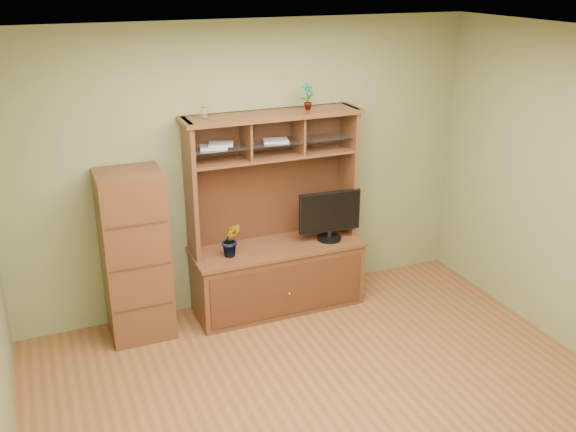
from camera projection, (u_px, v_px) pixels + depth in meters
room at (346, 250)px, 4.29m from camera, size 4.54×4.04×2.74m
media_hutch at (277, 257)px, 6.14m from camera, size 1.66×0.61×1.90m
monitor at (330, 215)px, 6.11m from camera, size 0.61×0.24×0.48m
orchid_plant at (231, 240)px, 5.79m from camera, size 0.21×0.18×0.32m
top_plant at (308, 97)px, 5.78m from camera, size 0.14×0.11×0.24m
reed_diffuser at (204, 106)px, 5.44m from camera, size 0.05×0.05×0.27m
magazines at (236, 144)px, 5.67m from camera, size 0.85×0.23×0.04m
side_cabinet at (135, 256)px, 5.58m from camera, size 0.55×0.50×1.53m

